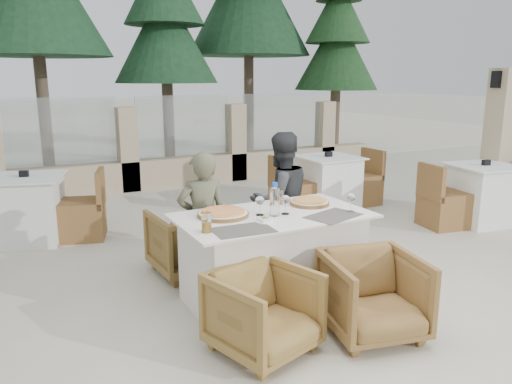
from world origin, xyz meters
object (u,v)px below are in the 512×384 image
armchair_far_right (267,234)px  pizza_right (310,202)px  wine_glass_near (285,203)px  water_bottle (275,199)px  pizza_left (223,213)px  wine_glass_centre (260,204)px  bg_table_c (483,194)px  armchair_near_left (264,312)px  beer_glass_right (280,197)px  armchair_near_right (373,295)px  olive_dish (265,219)px  bg_table_a (28,209)px  armchair_far_left (188,241)px  diner_left (203,221)px  diner_right (280,200)px  beer_glass_left (206,222)px  bg_table_b (328,183)px  wine_glass_corner (351,201)px  dining_table (272,258)px

armchair_far_right → pizza_right: bearing=75.0°
wine_glass_near → water_bottle: bearing=-180.0°
pizza_left → wine_glass_centre: 0.31m
bg_table_c → armchair_near_left: bearing=-150.8°
armchair_far_right → bg_table_c: 3.17m
beer_glass_right → armchair_near_left: beer_glass_right is taller
pizza_left → armchair_near_right: size_ratio=0.62×
olive_dish → bg_table_c: bearing=13.8°
water_bottle → wine_glass_near: water_bottle is taller
pizza_right → bg_table_a: pizza_right is taller
wine_glass_near → armchair_far_left: bearing=117.1°
diner_left → bg_table_c: (4.01, 0.21, -0.24)m
armchair_near_left → diner_right: bearing=39.3°
pizza_right → beer_glass_left: size_ratio=2.38×
armchair_near_right → bg_table_a: 4.15m
armchair_far_right → diner_left: bearing=6.8°
wine_glass_centre → diner_right: bearing=48.3°
water_bottle → bg_table_a: water_bottle is taller
armchair_near_left → bg_table_b: 4.01m
pizza_right → bg_table_a: (-2.18, 2.59, -0.41)m
pizza_left → bg_table_c: (3.99, 0.62, -0.41)m
armchair_far_right → bg_table_c: bearing=161.8°
beer_glass_left → bg_table_b: bearing=40.6°
beer_glass_left → bg_table_c: 4.41m
armchair_near_right → bg_table_c: bearing=39.1°
armchair_near_right → wine_glass_corner: bearing=80.5°
armchair_near_right → bg_table_b: bearing=72.1°
diner_right → bg_table_b: (1.74, 1.60, -0.30)m
olive_dish → armchair_far_right: olive_dish is taller
beer_glass_right → armchair_far_left: size_ratio=0.19×
wine_glass_centre → beer_glass_left: (-0.56, -0.22, -0.02)m
beer_glass_right → water_bottle: bearing=-126.4°
wine_glass_near → wine_glass_corner: 0.56m
water_bottle → bg_table_b: (2.23, 2.33, -0.53)m
pizza_right → diner_left: 0.97m
beer_glass_left → diner_right: 1.46m
wine_glass_centre → bg_table_b: 3.28m
pizza_right → armchair_far_left: bearing=136.5°
bg_table_b → diner_right: bearing=-137.8°
wine_glass_corner → pizza_right: bearing=114.5°
pizza_left → armchair_far_left: pizza_left is taller
pizza_left → armchair_far_right: 1.24m
dining_table → pizza_left: size_ratio=3.78×
pizza_left → olive_dish: size_ratio=3.85×
beer_glass_left → dining_table: bearing=15.9°
water_bottle → bg_table_a: bearing=122.0°
wine_glass_centre → bg_table_a: (-1.62, 2.69, -0.48)m
bg_table_b → armchair_near_left: bearing=-132.4°
olive_dish → armchair_far_left: (-0.24, 1.12, -0.48)m
bg_table_b → pizza_left: bearing=-141.0°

